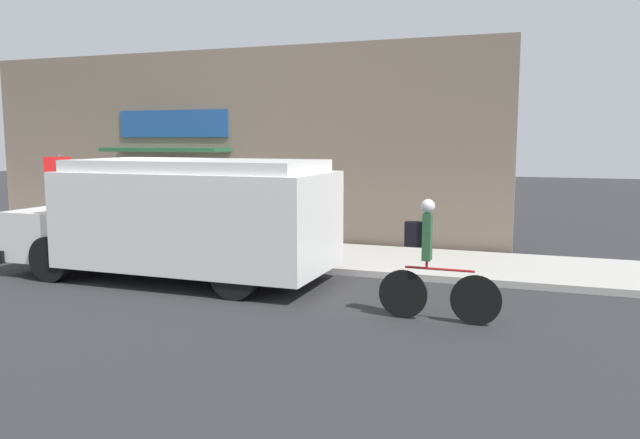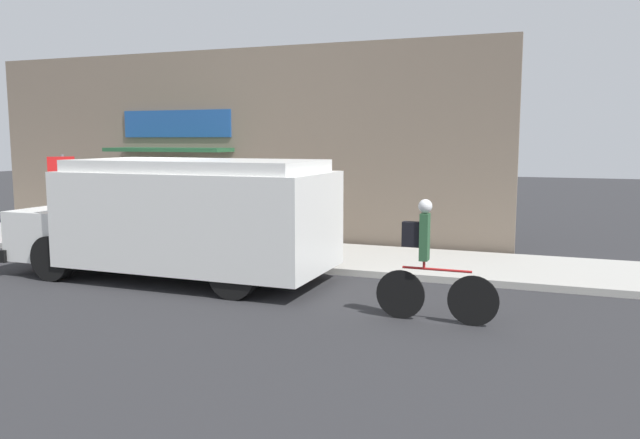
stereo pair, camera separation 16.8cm
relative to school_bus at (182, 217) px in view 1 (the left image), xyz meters
The scene contains 7 objects.
ground_plane 2.29m from the school_bus, 138.80° to the left, with size 70.00×70.00×0.00m, color #2B2B2D.
sidewalk 3.29m from the school_bus, 118.53° to the left, with size 28.00×2.85×0.13m.
storefront 4.80m from the school_bus, 109.20° to the left, with size 14.40×1.08×4.87m.
school_bus is the anchor object (origin of this frame).
cyclist 4.99m from the school_bus, 13.45° to the right, with size 1.76×0.20×1.77m.
stop_sign_post 4.65m from the school_bus, 159.05° to the left, with size 0.45×0.45×2.14m.
trash_bin 4.91m from the school_bus, 133.21° to the left, with size 0.54×0.54×0.75m.
Camera 1 is at (7.77, -11.25, 2.61)m, focal length 35.00 mm.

